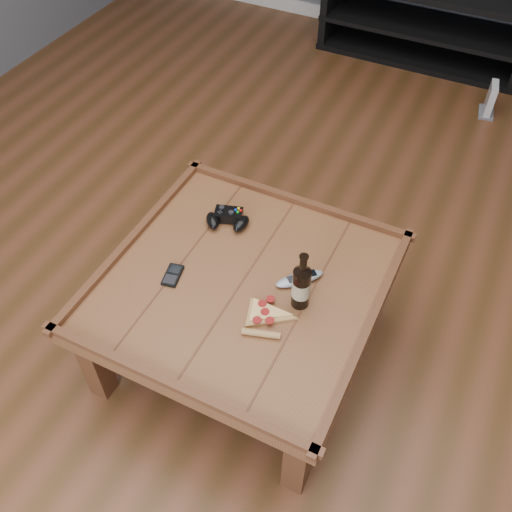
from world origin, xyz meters
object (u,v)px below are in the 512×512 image
at_px(game_controller, 228,219).
at_px(media_console, 425,23).
at_px(pizza_slice, 264,316).
at_px(smartphone, 173,275).
at_px(coffee_table, 243,291).
at_px(game_console, 490,100).
at_px(beer_bottle, 301,285).
at_px(remote_control, 300,279).

bearing_deg(game_controller, media_console, 67.83).
xyz_separation_m(pizza_slice, smartphone, (-0.39, 0.02, -0.00)).
bearing_deg(media_console, coffee_table, -90.00).
bearing_deg(coffee_table, media_console, 90.00).
bearing_deg(game_console, coffee_table, -113.76).
distance_m(coffee_table, smartphone, 0.27).
distance_m(beer_bottle, smartphone, 0.49).
bearing_deg(game_console, remote_control, -109.57).
distance_m(game_controller, smartphone, 0.34).
xyz_separation_m(smartphone, game_console, (0.82, 2.33, -0.36)).
relative_size(coffee_table, beer_bottle, 4.10).
bearing_deg(game_console, pizza_slice, -109.72).
height_order(media_console, smartphone, media_console).
bearing_deg(remote_control, smartphone, -112.99).
bearing_deg(remote_control, media_console, 137.59).
xyz_separation_m(media_console, game_console, (0.58, -0.51, -0.15)).
distance_m(media_console, pizza_slice, 2.87).
bearing_deg(pizza_slice, smartphone, 159.93).
bearing_deg(media_console, game_controller, -94.38).
bearing_deg(pizza_slice, coffee_table, 124.73).
bearing_deg(coffee_table, game_controller, 128.10).
bearing_deg(game_controller, pizza_slice, -64.57).
relative_size(media_console, pizza_slice, 5.17).
xyz_separation_m(smartphone, remote_control, (0.43, 0.19, 0.01)).
distance_m(coffee_table, media_console, 2.75).
distance_m(smartphone, game_console, 2.50).
relative_size(coffee_table, smartphone, 9.07).
height_order(game_controller, pizza_slice, game_controller).
bearing_deg(pizza_slice, remote_control, 60.86).
height_order(game_controller, smartphone, game_controller).
xyz_separation_m(beer_bottle, smartphone, (-0.47, -0.09, -0.09)).
relative_size(beer_bottle, pizza_slice, 0.93).
xyz_separation_m(beer_bottle, remote_control, (-0.04, 0.09, -0.09)).
xyz_separation_m(beer_bottle, game_console, (0.35, 2.24, -0.46)).
xyz_separation_m(coffee_table, beer_bottle, (0.23, 0.00, 0.16)).
bearing_deg(pizza_slice, game_console, 62.38).
relative_size(coffee_table, remote_control, 5.85).
relative_size(smartphone, game_console, 0.56).
xyz_separation_m(coffee_table, remote_control, (0.19, 0.09, 0.07)).
xyz_separation_m(media_console, remote_control, (0.19, -2.66, 0.22)).
bearing_deg(beer_bottle, coffee_table, -179.99).
xyz_separation_m(media_console, smartphone, (-0.24, -2.84, 0.21)).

